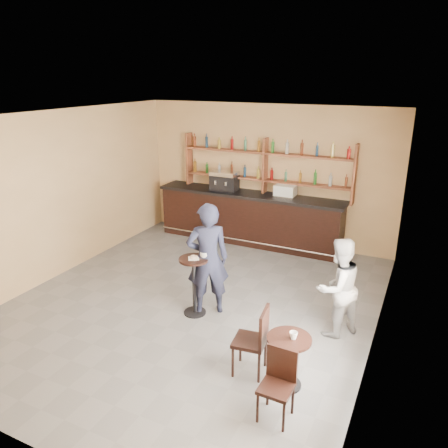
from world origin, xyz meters
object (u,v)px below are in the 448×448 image
at_px(chair_south, 276,387).
at_px(patron_second, 338,287).
at_px(bar_counter, 249,218).
at_px(espresso_machine, 224,181).
at_px(pedestal_table, 194,286).
at_px(pastry_case, 285,191).
at_px(cafe_table, 288,362).
at_px(man_main, 208,259).
at_px(chair_west, 250,340).

bearing_deg(chair_south, patron_second, 85.07).
distance_m(bar_counter, espresso_machine, 1.05).
xyz_separation_m(bar_counter, pedestal_table, (0.47, -3.45, -0.10)).
xyz_separation_m(pastry_case, patron_second, (1.84, -3.01, -0.56)).
bearing_deg(espresso_machine, cafe_table, -58.76).
distance_m(pedestal_table, patron_second, 2.29).
distance_m(man_main, chair_south, 2.64).
relative_size(man_main, chair_west, 1.97).
xyz_separation_m(espresso_machine, pedestal_table, (1.11, -3.45, -0.93)).
xyz_separation_m(pastry_case, cafe_table, (1.57, -4.50, -0.99)).
distance_m(cafe_table, chair_west, 0.57).
distance_m(man_main, cafe_table, 2.25).
bearing_deg(patron_second, bar_counter, -100.72).
bearing_deg(pedestal_table, cafe_table, -28.22).
bearing_deg(bar_counter, cafe_table, -61.68).
xyz_separation_m(man_main, cafe_table, (1.79, -1.22, -0.60)).
bearing_deg(espresso_machine, bar_counter, -3.08).
bearing_deg(cafe_table, chair_west, 174.81).
xyz_separation_m(bar_counter, chair_south, (2.47, -5.10, -0.17)).
bearing_deg(cafe_table, pastry_case, 109.20).
xyz_separation_m(espresso_machine, patron_second, (3.35, -3.01, -0.64)).
bearing_deg(bar_counter, pedestal_table, -82.29).
bearing_deg(chair_west, chair_south, 35.48).
relative_size(pedestal_table, chair_south, 1.17).
bearing_deg(man_main, bar_counter, -113.79).
bearing_deg(pastry_case, chair_south, -67.61).
relative_size(cafe_table, chair_west, 0.74).
bearing_deg(chair_south, pastry_case, 108.85).
height_order(bar_counter, chair_south, bar_counter).
distance_m(bar_counter, cafe_table, 5.12).
relative_size(cafe_table, patron_second, 0.46).
bearing_deg(bar_counter, man_main, -79.07).
relative_size(chair_west, patron_second, 0.62).
height_order(chair_west, chair_south, chair_west).
bearing_deg(pedestal_table, man_main, 45.61).
distance_m(chair_west, chair_south, 0.89).
distance_m(pastry_case, cafe_table, 4.87).
height_order(man_main, patron_second, man_main).
bearing_deg(espresso_machine, pastry_case, -3.08).
distance_m(pedestal_table, chair_west, 1.73).
height_order(espresso_machine, chair_west, espresso_machine).
bearing_deg(espresso_machine, chair_south, -61.61).
bearing_deg(pastry_case, bar_counter, -175.20).
distance_m(pastry_case, patron_second, 3.58).
bearing_deg(chair_west, man_main, -140.55).
relative_size(cafe_table, chair_south, 0.83).
bearing_deg(man_main, espresso_machine, -103.38).
bearing_deg(man_main, cafe_table, 111.02).
xyz_separation_m(man_main, chair_west, (1.24, -1.17, -0.47)).
bearing_deg(bar_counter, pastry_case, 0.00).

